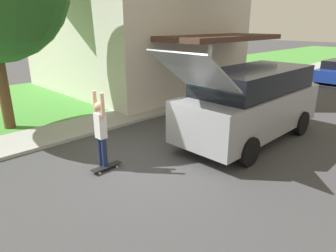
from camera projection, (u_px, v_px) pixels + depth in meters
ground_plane at (144, 162)px, 7.82m from camera, size 120.00×120.00×0.00m
lawn at (133, 86)px, 17.18m from camera, size 10.00×80.00×0.08m
sidewalk at (191, 99)px, 14.22m from camera, size 1.80×80.00×0.10m
house at (133, 1)px, 15.80m from camera, size 12.03×9.06×8.65m
suv_parked at (251, 102)px, 9.02m from camera, size 2.17×5.93×2.89m
skateboarder at (101, 130)px, 7.17m from camera, size 0.41×0.23×1.95m
skateboard at (106, 167)px, 7.40m from camera, size 0.21×0.81×0.10m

